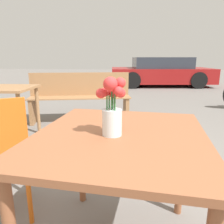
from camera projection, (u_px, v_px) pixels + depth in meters
table_front at (120, 151)px, 1.13m from camera, size 0.94×1.03×0.73m
flower_vase at (112, 112)px, 1.05m from camera, size 0.14×0.14×0.29m
bench_near at (80, 95)px, 3.81m from camera, size 1.77×0.69×0.85m
table_back at (1, 96)px, 2.88m from camera, size 0.88×0.71×0.73m
parked_car at (160, 72)px, 8.73m from camera, size 4.05×2.27×1.11m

